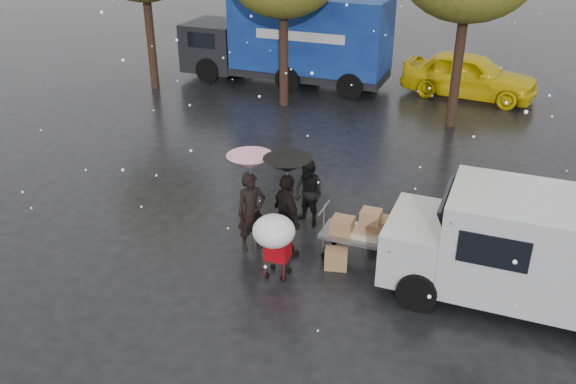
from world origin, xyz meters
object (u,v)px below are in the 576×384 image
at_px(shopping_cart, 274,234).
at_px(vendor_cart, 361,228).
at_px(person_pink, 251,212).
at_px(white_van, 530,249).
at_px(blue_truck, 291,40).
at_px(yellow_taxi, 470,75).
at_px(person_black, 287,216).

bearing_deg(shopping_cart, vendor_cart, 45.85).
bearing_deg(person_pink, white_van, -45.01).
distance_m(person_pink, blue_truck, 12.78).
bearing_deg(vendor_cart, yellow_taxi, 86.73).
bearing_deg(person_black, person_pink, 44.88).
relative_size(white_van, blue_truck, 0.59).
distance_m(person_pink, person_black, 0.82).
bearing_deg(person_pink, blue_truck, 61.33).
bearing_deg(shopping_cart, person_black, 97.09).
bearing_deg(person_pink, person_black, -45.48).
bearing_deg(yellow_taxi, blue_truck, 103.74).
xyz_separation_m(vendor_cart, shopping_cart, (-1.37, -1.41, 0.34)).
distance_m(person_black, vendor_cart, 1.57).
bearing_deg(white_van, shopping_cart, -166.89).
height_order(blue_truck, yellow_taxi, blue_truck).
height_order(vendor_cart, yellow_taxi, yellow_taxi).
relative_size(person_pink, blue_truck, 0.22).
distance_m(shopping_cart, yellow_taxi, 14.02).
bearing_deg(white_van, person_black, -178.57).
distance_m(vendor_cart, shopping_cart, 2.00).
bearing_deg(yellow_taxi, person_black, 177.67).
xyz_separation_m(shopping_cart, yellow_taxi, (2.08, 13.87, -0.22)).
bearing_deg(yellow_taxi, person_pink, 174.19).
xyz_separation_m(person_black, vendor_cart, (1.49, 0.45, -0.22)).
bearing_deg(blue_truck, yellow_taxi, 6.39).
distance_m(person_black, shopping_cart, 0.98).
bearing_deg(yellow_taxi, white_van, -161.35).
bearing_deg(vendor_cart, person_pink, -168.65).
bearing_deg(person_pink, shopping_cart, -91.70).
bearing_deg(blue_truck, white_van, -51.82).
bearing_deg(shopping_cart, blue_truck, 110.17).
relative_size(person_pink, shopping_cart, 1.22).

